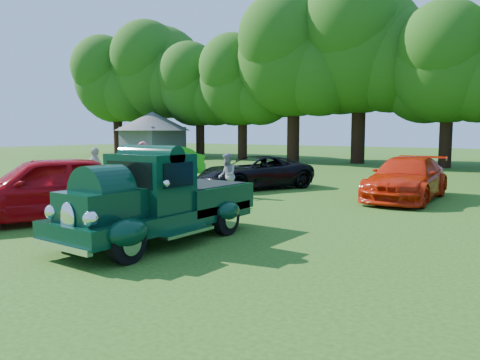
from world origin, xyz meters
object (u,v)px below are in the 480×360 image
Objects in this scene: back_car_black at (255,172)px; hero_pickup at (159,203)px; red_convertible at (44,188)px; back_car_orange at (407,179)px; spectator_pink at (143,168)px; spectator_white at (95,172)px; gazebo at (153,129)px; back_car_lime at (156,164)px; spectator_grey at (227,175)px.

hero_pickup is at bearing -44.23° from back_car_black.
red_convertible reaches higher than back_car_orange.
spectator_pink reaches higher than spectator_white.
hero_pickup is 2.72× the size of spectator_white.
spectator_pink is (-1.66, 4.78, 0.12)m from red_convertible.
gazebo is at bearing 154.23° from red_convertible.
spectator_pink is 23.90m from gazebo.
gazebo is at bearing 21.88° from spectator_white.
back_car_black is 23.19m from gazebo.
back_car_lime is at bearing 2.37° from spectator_white.
back_car_black is 4.39m from spectator_pink.
spectator_white is at bearing -154.00° from spectator_pink.
spectator_grey is (2.75, 1.24, -0.19)m from spectator_pink.
red_convertible reaches higher than back_car_black.
gazebo reaches higher than spectator_grey.
hero_pickup is 6.45m from spectator_grey.
back_car_black is at bearing 39.22° from spectator_pink.
red_convertible is at bearing -92.11° from spectator_pink.
back_car_lime is 0.99× the size of back_car_orange.
spectator_pink is 1.63m from spectator_white.
spectator_white is at bearing 150.88° from red_convertible.
spectator_pink is 1.26× the size of spectator_grey.
back_car_lime is 1.03× the size of back_car_black.
back_car_lime is at bearing 142.60° from red_convertible.
hero_pickup is 0.99× the size of back_car_black.
back_car_black is at bearing -52.84° from spectator_white.
back_car_black is 2.45× the size of spectator_pink.
hero_pickup is 9.04m from back_car_black.
spectator_grey is 25.16m from gazebo.
gazebo is at bearing 114.26° from spectator_pink.
gazebo is at bearing -169.67° from spectator_grey.
red_convertible is 3.24× the size of spectator_grey.
back_car_black is (-3.31, 8.41, -0.13)m from hero_pickup.
back_car_black is 2.74× the size of spectator_white.
spectator_pink is at bearing -44.52° from gazebo.
hero_pickup reaches higher than spectator_white.
back_car_black is at bearing -178.86° from back_car_orange.
hero_pickup is at bearing -137.13° from spectator_white.
back_car_lime is at bearing -179.52° from back_car_orange.
red_convertible is 10.90m from back_car_orange.
red_convertible is 2.89× the size of spectator_white.
gazebo is at bearing 136.50° from hero_pickup.
hero_pickup is at bearing 25.84° from red_convertible.
red_convertible is at bearing -177.43° from hero_pickup.
back_car_black is at bearing 5.20° from back_car_lime.
red_convertible is 9.60m from back_car_lime.
gazebo reaches higher than back_car_lime.
hero_pickup is 9.11m from back_car_orange.
back_car_lime is at bearing 136.10° from hero_pickup.
back_car_orange is at bearing 78.37° from spectator_grey.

